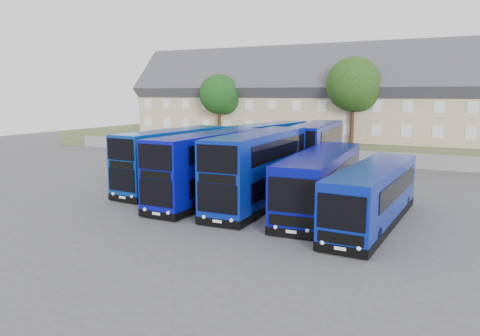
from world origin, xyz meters
name	(u,v)px	position (x,y,z in m)	size (l,w,h in m)	color
ground	(220,213)	(0.00, 0.00, 0.00)	(120.00, 120.00, 0.00)	#49494E
retaining_wall	(329,156)	(0.00, 24.00, 0.75)	(70.00, 0.40, 1.50)	slate
earth_bank	(351,144)	(0.00, 34.00, 1.00)	(80.00, 20.00, 2.00)	#45522E
terrace_row	(345,100)	(0.00, 30.00, 6.60)	(54.00, 10.40, 11.20)	tan
dd_front_left	(174,160)	(-6.88, 4.97, 2.24)	(3.27, 11.58, 4.55)	navy
dd_front_mid	(208,168)	(-2.40, 2.59, 2.28)	(2.91, 11.72, 4.64)	#080C96
dd_front_right	(259,170)	(1.27, 2.94, 2.35)	(3.20, 12.13, 4.79)	#071E91
dd_rear_left	(267,149)	(-3.13, 14.50, 2.25)	(3.82, 11.74, 4.59)	navy
dd_rear_right	(316,151)	(1.30, 15.18, 2.31)	(3.75, 11.99, 4.69)	navy
coach_east_a	(321,182)	(5.31, 3.61, 1.80)	(3.84, 13.61, 3.68)	#070A84
coach_east_b	(373,196)	(8.97, 1.55, 1.64)	(3.06, 12.33, 3.35)	#081C97
tree_west	(221,96)	(-13.85, 25.10, 7.05)	(4.80, 4.80, 7.65)	#382314
tree_mid	(355,87)	(2.15, 25.60, 8.07)	(5.76, 5.76, 9.18)	#382314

